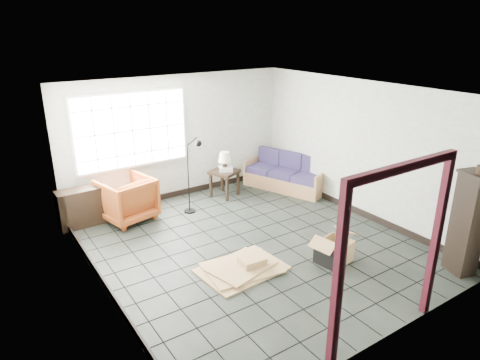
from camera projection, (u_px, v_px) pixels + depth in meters
ground at (253, 245)px, 7.29m from camera, size 5.50×5.50×0.00m
room_shell at (253, 150)px, 6.74m from camera, size 5.02×5.52×2.61m
window_panel at (132, 130)px, 8.33m from camera, size 2.32×0.08×1.52m
doorway_trim at (395, 233)px, 4.71m from camera, size 1.80×0.08×2.20m
futon_sofa at (287, 176)px, 9.73m from camera, size 1.32×1.98×0.82m
armchair at (127, 197)px, 8.10m from camera, size 1.06×1.02×0.92m
side_table at (224, 175)px, 9.23m from camera, size 0.70×0.70×0.58m
table_lamp at (225, 158)px, 9.05m from camera, size 0.29×0.29×0.43m
projector at (226, 169)px, 9.15m from camera, size 0.35×0.32×0.10m
floor_lamp at (194, 173)px, 8.36m from camera, size 0.45×0.28×1.52m
console_shelf at (84, 207)px, 7.93m from camera, size 0.93×0.39×0.72m
tall_shelf at (467, 223)px, 6.26m from camera, size 0.44×0.51×1.60m
open_box at (334, 251)px, 6.75m from camera, size 0.90×0.54×0.48m
cardboard_pile at (243, 267)px, 6.55m from camera, size 1.34×1.00×0.19m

